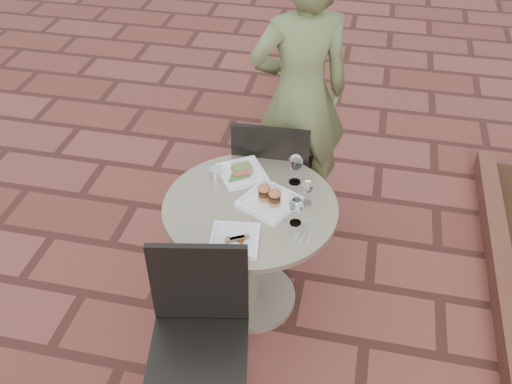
% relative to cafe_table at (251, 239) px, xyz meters
% --- Properties ---
extents(ground, '(60.00, 60.00, 0.00)m').
position_rel_cafe_table_xyz_m(ground, '(-0.16, -0.18, -0.48)').
color(ground, brown).
rests_on(ground, ground).
extents(cafe_table, '(0.90, 0.90, 0.73)m').
position_rel_cafe_table_xyz_m(cafe_table, '(0.00, 0.00, 0.00)').
color(cafe_table, gray).
rests_on(cafe_table, ground).
extents(chair_far, '(0.46, 0.46, 0.93)m').
position_rel_cafe_table_xyz_m(chair_far, '(0.01, 0.53, 0.07)').
color(chair_far, black).
rests_on(chair_far, ground).
extents(chair_near, '(0.52, 0.52, 0.93)m').
position_rel_cafe_table_xyz_m(chair_near, '(-0.09, -0.64, 0.07)').
color(chair_near, black).
rests_on(chair_near, ground).
extents(diner, '(0.75, 0.64, 1.74)m').
position_rel_cafe_table_xyz_m(diner, '(0.11, 0.90, 0.39)').
color(diner, '#596537').
rests_on(diner, ground).
extents(plate_salmon, '(0.32, 0.32, 0.06)m').
position_rel_cafe_table_xyz_m(plate_salmon, '(-0.10, 0.23, 0.26)').
color(plate_salmon, white).
rests_on(plate_salmon, cafe_table).
extents(plate_sliders, '(0.34, 0.34, 0.16)m').
position_rel_cafe_table_xyz_m(plate_sliders, '(0.09, 0.03, 0.28)').
color(plate_sliders, white).
rests_on(plate_sliders, cafe_table).
extents(plate_tuna, '(0.26, 0.26, 0.03)m').
position_rel_cafe_table_xyz_m(plate_tuna, '(-0.01, -0.28, 0.26)').
color(plate_tuna, white).
rests_on(plate_tuna, cafe_table).
extents(wine_glass_right, '(0.07, 0.07, 0.16)m').
position_rel_cafe_table_xyz_m(wine_glass_right, '(0.25, -0.09, 0.36)').
color(wine_glass_right, white).
rests_on(wine_glass_right, cafe_table).
extents(wine_glass_mid, '(0.08, 0.08, 0.18)m').
position_rel_cafe_table_xyz_m(wine_glass_mid, '(0.19, 0.23, 0.37)').
color(wine_glass_mid, white).
rests_on(wine_glass_mid, cafe_table).
extents(wine_glass_far, '(0.06, 0.06, 0.14)m').
position_rel_cafe_table_xyz_m(wine_glass_far, '(0.28, 0.08, 0.35)').
color(wine_glass_far, white).
rests_on(wine_glass_far, cafe_table).
extents(steel_ramekin, '(0.09, 0.09, 0.05)m').
position_rel_cafe_table_xyz_m(steel_ramekin, '(-0.24, 0.19, 0.27)').
color(steel_ramekin, silver).
rests_on(steel_ramekin, cafe_table).
extents(cutlery_set, '(0.12, 0.22, 0.00)m').
position_rel_cafe_table_xyz_m(cutlery_set, '(0.30, -0.14, 0.25)').
color(cutlery_set, silver).
rests_on(cutlery_set, cafe_table).
extents(planter_curb, '(0.12, 3.00, 0.15)m').
position_rel_cafe_table_xyz_m(planter_curb, '(1.44, 0.12, -0.41)').
color(planter_curb, brown).
rests_on(planter_curb, ground).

